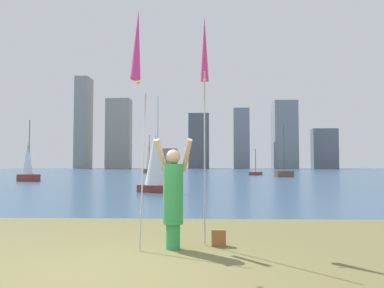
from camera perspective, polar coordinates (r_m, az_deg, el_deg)
The scene contains 17 objects.
ground at distance 56.10m, azimuth 0.75°, elevation -4.51°, with size 120.00×138.00×0.12m.
person at distance 6.52m, azimuth -2.84°, elevation -7.52°, with size 0.69×0.51×1.87m.
kite_flag_left at distance 6.32m, azimuth -8.20°, elevation 13.76°, with size 0.16×1.11×3.94m.
kite_flag_right at distance 7.44m, azimuth 1.90°, elevation 13.19°, with size 0.16×1.05×4.22m.
bag at distance 6.87m, azimuth 4.01°, elevation -13.84°, with size 0.25×0.14×0.28m.
sailboat_0 at distance 34.09m, azimuth -23.35°, elevation -2.63°, with size 1.88×1.26×5.07m.
sailboat_1 at distance 49.27m, azimuth 9.51°, elevation -4.34°, with size 1.98×2.69×3.36m.
sailboat_3 at distance 58.31m, azimuth -6.48°, elevation -2.14°, with size 2.24×2.04×5.85m.
sailboat_6 at distance 19.37m, azimuth -5.49°, elevation -2.68°, with size 2.16×1.53×4.88m.
sailboat_7 at distance 42.66m, azimuth 13.65°, elevation -4.27°, with size 2.24×1.57×5.89m.
skyline_tower_0 at distance 119.33m, azimuth -15.94°, elevation 3.04°, with size 3.91×6.19×27.43m.
skyline_tower_1 at distance 118.16m, azimuth -10.92°, elevation 1.51°, with size 7.27×4.93×21.17m.
skyline_tower_2 at distance 116.75m, azimuth -3.93°, elevation -2.20°, with size 6.83×6.75×6.03m.
skyline_tower_3 at distance 115.67m, azimuth 1.04°, elevation 0.40°, with size 6.13×6.72×16.53m.
skyline_tower_4 at distance 114.86m, azimuth 7.38°, elevation 0.85°, with size 4.70×3.01×18.10m.
skyline_tower_5 at distance 113.79m, azimuth 13.65°, elevation 1.29°, with size 6.58×7.51×19.49m.
skyline_tower_6 at distance 118.58m, azimuth 19.22°, elevation -0.67°, with size 7.26×3.54×11.75m.
Camera 1 is at (1.32, -5.11, 1.44)m, focal length 35.61 mm.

